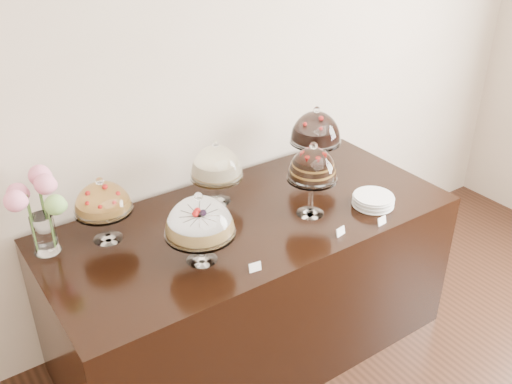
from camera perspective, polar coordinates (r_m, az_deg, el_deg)
wall_back at (r=3.33m, az=-2.76°, el=11.61°), size 5.00×0.04×3.00m
display_counter at (r=3.31m, az=-0.50°, el=-9.21°), size 2.20×1.00×0.90m
cake_stand_sugar_sponge at (r=2.62m, az=-5.67°, el=-2.77°), size 0.33×0.33×0.37m
cake_stand_choco_layer at (r=2.96m, az=5.68°, el=2.52°), size 0.27×0.27×0.42m
cake_stand_cheesecake at (r=3.10m, az=-3.99°, el=2.77°), size 0.29×0.29×0.37m
cake_stand_dark_choco at (r=3.41m, az=6.00°, el=6.19°), size 0.31×0.31×0.43m
cake_stand_fruit_tart at (r=2.86m, az=-15.10°, el=-0.82°), size 0.29×0.29×0.35m
flower_vase at (r=2.84m, az=-20.99°, el=-1.24°), size 0.26×0.31×0.40m
plate_stack at (r=3.21m, az=11.64°, el=-0.83°), size 0.22×0.22×0.06m
price_card_left at (r=2.65m, az=-0.10°, el=-7.52°), size 0.06×0.02×0.04m
price_card_right at (r=3.05m, az=12.48°, el=-2.84°), size 0.06×0.02×0.04m
price_card_extra at (r=2.92m, az=8.46°, el=-3.93°), size 0.06×0.03×0.04m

